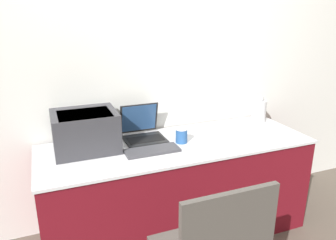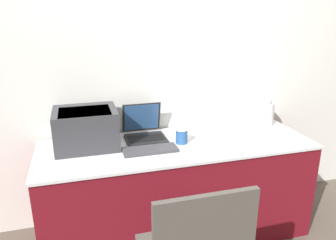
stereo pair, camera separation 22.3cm
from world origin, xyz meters
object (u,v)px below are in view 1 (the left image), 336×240
at_px(printer, 85,130).
at_px(laptop_left, 143,132).
at_px(external_keyboard, 152,150).
at_px(coffee_cup, 181,135).
at_px(metal_pitcher, 259,110).

height_order(printer, laptop_left, printer).
bearing_deg(external_keyboard, printer, 153.91).
height_order(coffee_cup, metal_pitcher, metal_pitcher).
relative_size(laptop_left, coffee_cup, 2.71).
bearing_deg(metal_pitcher, laptop_left, -179.55).
xyz_separation_m(printer, metal_pitcher, (1.51, 0.07, -0.04)).
height_order(laptop_left, metal_pitcher, laptop_left).
relative_size(printer, external_keyboard, 1.15).
bearing_deg(external_keyboard, laptop_left, 86.70).
bearing_deg(laptop_left, external_keyboard, -93.30).
distance_m(laptop_left, metal_pitcher, 1.07).
bearing_deg(laptop_left, printer, -171.94).
distance_m(printer, laptop_left, 0.45).
xyz_separation_m(printer, coffee_cup, (0.68, -0.12, -0.09)).
bearing_deg(laptop_left, coffee_cup, -37.03).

